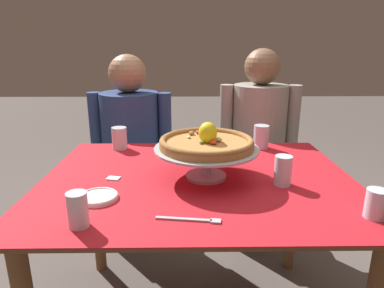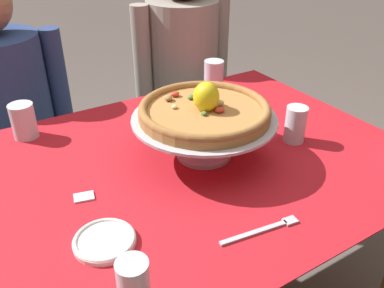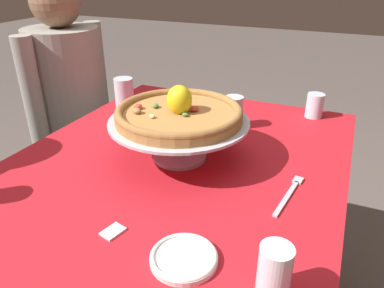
{
  "view_description": "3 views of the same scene",
  "coord_description": "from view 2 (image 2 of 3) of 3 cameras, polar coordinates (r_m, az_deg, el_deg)",
  "views": [
    {
      "loc": [
        -0.04,
        -1.25,
        1.24
      ],
      "look_at": [
        -0.02,
        0.08,
        0.84
      ],
      "focal_mm": 31.18,
      "sensor_mm": 36.0,
      "label": 1
    },
    {
      "loc": [
        -0.53,
        -0.85,
        1.36
      ],
      "look_at": [
        -0.01,
        -0.0,
        0.78
      ],
      "focal_mm": 37.84,
      "sensor_mm": 36.0,
      "label": 2
    },
    {
      "loc": [
        -0.84,
        -0.43,
        1.27
      ],
      "look_at": [
        0.05,
        -0.04,
        0.77
      ],
      "focal_mm": 34.06,
      "sensor_mm": 36.0,
      "label": 3
    }
  ],
  "objects": [
    {
      "name": "pizza_stand",
      "position": [
        1.15,
        1.67,
        2.57
      ],
      "size": [
        0.41,
        0.41,
        0.13
      ],
      "color": "#B7B7C1",
      "rests_on": "dining_table"
    },
    {
      "name": "dining_table",
      "position": [
        1.24,
        0.29,
        -5.88
      ],
      "size": [
        1.24,
        0.97,
        0.73
      ],
      "color": "brown",
      "rests_on": "ground"
    },
    {
      "name": "side_plate",
      "position": [
        0.92,
        -12.22,
        -13.14
      ],
      "size": [
        0.14,
        0.14,
        0.02
      ],
      "color": "white",
      "rests_on": "dining_table"
    },
    {
      "name": "water_glass_side_right",
      "position": [
        1.29,
        14.33,
        2.38
      ],
      "size": [
        0.07,
        0.07,
        0.11
      ],
      "color": "silver",
      "rests_on": "dining_table"
    },
    {
      "name": "water_glass_back_left",
      "position": [
        1.38,
        -22.59,
        2.73
      ],
      "size": [
        0.08,
        0.08,
        0.11
      ],
      "color": "silver",
      "rests_on": "dining_table"
    },
    {
      "name": "diner_left",
      "position": [
        1.81,
        -24.27,
        2.11
      ],
      "size": [
        0.52,
        0.38,
        1.19
      ],
      "color": "black",
      "rests_on": "ground"
    },
    {
      "name": "water_glass_back_right",
      "position": [
        1.62,
        3.07,
        9.37
      ],
      "size": [
        0.08,
        0.08,
        0.12
      ],
      "color": "silver",
      "rests_on": "dining_table"
    },
    {
      "name": "dinner_fork",
      "position": [
        0.95,
        10.14,
        -11.77
      ],
      "size": [
        0.2,
        0.04,
        0.01
      ],
      "color": "#B7B7C1",
      "rests_on": "dining_table"
    },
    {
      "name": "diner_right",
      "position": [
        1.99,
        -1.25,
        7.54
      ],
      "size": [
        0.48,
        0.34,
        1.22
      ],
      "color": "gray",
      "rests_on": "ground"
    },
    {
      "name": "water_glass_front_left",
      "position": [
        0.78,
        -8.17,
        -19.38
      ],
      "size": [
        0.06,
        0.06,
        0.11
      ],
      "color": "silver",
      "rests_on": "dining_table"
    },
    {
      "name": "pizza",
      "position": [
        1.13,
        1.72,
        4.9
      ],
      "size": [
        0.37,
        0.37,
        0.1
      ],
      "color": "#AD753D",
      "rests_on": "pizza_stand"
    },
    {
      "name": "sugar_packet",
      "position": [
        1.06,
        -14.99,
        -7.22
      ],
      "size": [
        0.06,
        0.05,
        0.0
      ],
      "primitive_type": "cube",
      "rotation": [
        0.0,
        0.0,
        2.9
      ],
      "color": "white",
      "rests_on": "dining_table"
    }
  ]
}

